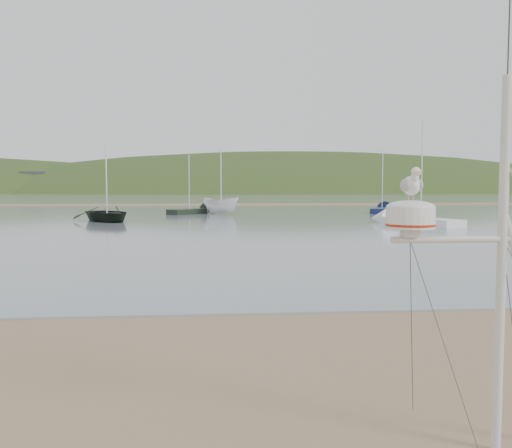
{
  "coord_description": "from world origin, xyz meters",
  "views": [
    {
      "loc": [
        1.88,
        -7.1,
        2.68
      ],
      "look_at": [
        2.55,
        1.0,
        2.12
      ],
      "focal_mm": 38.0,
      "sensor_mm": 36.0,
      "label": 1
    }
  ],
  "objects": [
    {
      "name": "far_cottages",
      "position": [
        3.0,
        196.0,
        4.0
      ],
      "size": [
        294.4,
        6.3,
        8.0
      ],
      "color": "beige",
      "rests_on": "ground"
    },
    {
      "name": "boat_dark",
      "position": [
        -5.92,
        34.39,
        2.82
      ],
      "size": [
        4.0,
        3.04,
        5.57
      ],
      "primitive_type": "imported",
      "rotation": [
        0.0,
        0.0,
        0.54
      ],
      "color": "black",
      "rests_on": "water"
    },
    {
      "name": "boat_white",
      "position": [
        2.84,
        44.09,
        2.21
      ],
      "size": [
        2.34,
        2.34,
        4.35
      ],
      "primitive_type": "imported",
      "rotation": [
        0.0,
        0.0,
        0.79
      ],
      "color": "white",
      "rests_on": "water"
    },
    {
      "name": "ground",
      "position": [
        0.0,
        0.0,
        0.0
      ],
      "size": [
        560.0,
        560.0,
        0.0
      ],
      "primitive_type": "plane",
      "color": "#896C4F",
      "rests_on": "ground"
    },
    {
      "name": "hill_ridge",
      "position": [
        18.52,
        235.0,
        -19.7
      ],
      "size": [
        620.0,
        180.0,
        80.0
      ],
      "color": "#293D19",
      "rests_on": "ground"
    },
    {
      "name": "water",
      "position": [
        0.0,
        132.0,
        0.02
      ],
      "size": [
        560.0,
        256.0,
        0.04
      ],
      "primitive_type": "cube",
      "color": "gray",
      "rests_on": "ground"
    },
    {
      "name": "sailboat_white_near",
      "position": [
        15.1,
        30.34,
        0.3
      ],
      "size": [
        5.11,
        7.89,
        7.76
      ],
      "color": "white",
      "rests_on": "ground"
    },
    {
      "name": "mast_rig",
      "position": [
        4.7,
        -2.03,
        1.1
      ],
      "size": [
        2.03,
        2.16,
        4.57
      ],
      "color": "silver",
      "rests_on": "ground"
    },
    {
      "name": "sandbar",
      "position": [
        0.0,
        70.0,
        0.07
      ],
      "size": [
        560.0,
        7.0,
        0.07
      ],
      "primitive_type": "cube",
      "color": "#896C4F",
      "rests_on": "water"
    },
    {
      "name": "sailboat_dark_mid",
      "position": [
        0.85,
        45.77,
        0.3
      ],
      "size": [
        5.19,
        5.51,
        6.09
      ],
      "color": "black",
      "rests_on": "ground"
    },
    {
      "name": "sailboat_blue_far",
      "position": [
        19.56,
        46.94,
        0.3
      ],
      "size": [
        4.38,
        6.97,
        6.85
      ],
      "color": "#121D40",
      "rests_on": "ground"
    }
  ]
}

